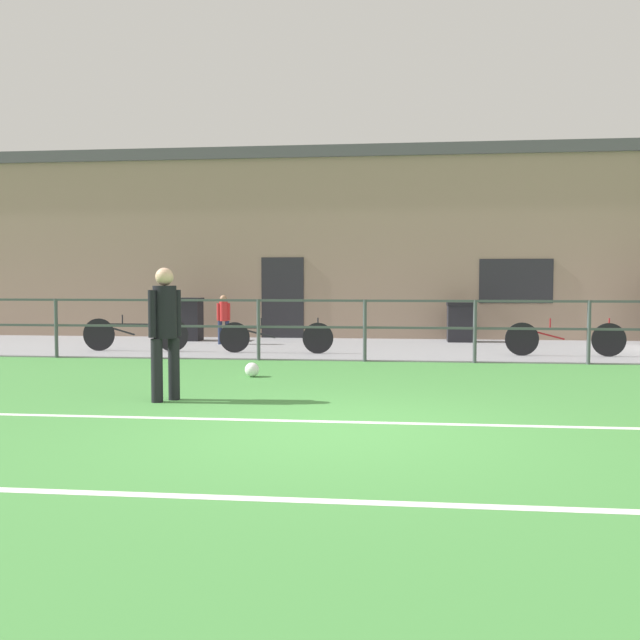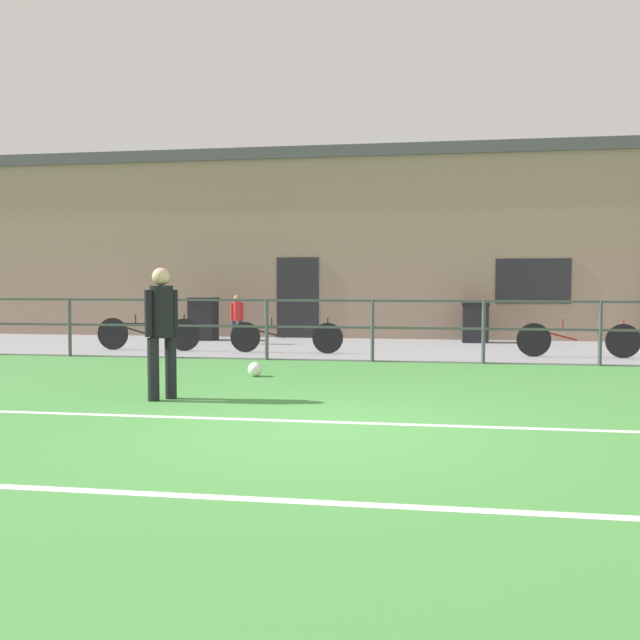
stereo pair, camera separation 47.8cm
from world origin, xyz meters
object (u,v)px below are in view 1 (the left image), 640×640
Objects in this scene: player_goalkeeper at (165,326)px; bicycle_parked_1 at (135,334)px; trash_bin_0 at (460,322)px; soccer_ball_match at (252,370)px; bicycle_parked_2 at (565,339)px; trash_bin_1 at (188,319)px; spectator_child at (224,316)px; bicycle_parked_0 at (276,337)px.

bicycle_parked_1 is (-2.62, 5.77, -0.57)m from player_goalkeeper.
soccer_ball_match is at bearing -119.73° from trash_bin_0.
trash_bin_1 is (-8.42, 2.70, 0.19)m from bicycle_parked_2.
soccer_ball_match is at bearing 23.96° from player_goalkeeper.
spectator_child is 2.33m from bicycle_parked_1.
player_goalkeeper is 1.45× the size of spectator_child.
bicycle_parked_1 is (-3.00, 0.05, 0.03)m from bicycle_parked_0.
trash_bin_0 is 0.91× the size of trash_bin_1.
bicycle_parked_2 is at bearing -7.86° from player_goalkeeper.
spectator_child is 0.49× the size of bicycle_parked_0.
player_goalkeeper is at bearing -65.59° from bicycle_parked_1.
bicycle_parked_1 reaches higher than bicycle_parked_0.
bicycle_parked_0 is at bearing 93.81° from soccer_ball_match.
trash_bin_0 is (-1.76, 3.09, 0.14)m from bicycle_parked_2.
trash_bin_1 is at bearing 134.21° from bicycle_parked_0.
player_goalkeeper is 5.76m from bicycle_parked_0.
spectator_child reaches higher than trash_bin_1.
trash_bin_0 is (3.98, 3.14, 0.15)m from bicycle_parked_0.
trash_bin_1 is at bearing 83.36° from bicycle_parked_1.
trash_bin_0 is at bearing 38.30° from bicycle_parked_0.
spectator_child is at bearing 108.67° from soccer_ball_match.
trash_bin_1 is at bearing -60.58° from spectator_child.
player_goalkeeper is 0.73× the size of bicycle_parked_1.
bicycle_parked_2 is (6.11, 5.77, -0.58)m from player_goalkeeper.
trash_bin_1 is at bearing 162.19° from bicycle_parked_2.
player_goalkeeper is 6.36m from bicycle_parked_1.
spectator_child is (-1.18, 7.57, -0.27)m from player_goalkeeper.
spectator_child is at bearing 51.43° from bicycle_parked_1.
trash_bin_0 is (4.36, 8.85, -0.44)m from player_goalkeeper.
trash_bin_1 is (-2.91, 6.18, 0.44)m from soccer_ball_match.
bicycle_parked_0 reaches higher than soccer_ball_match.
trash_bin_0 is 6.67m from trash_bin_1.
player_goalkeeper is at bearing -74.79° from trash_bin_1.
player_goalkeeper is 8.43m from bicycle_parked_2.
trash_bin_1 reaches higher than bicycle_parked_0.
trash_bin_0 is at bearing 3.29° from trash_bin_1.
bicycle_parked_0 is 5.07m from trash_bin_0.
spectator_child reaches higher than soccer_ball_match.
bicycle_parked_0 is (1.56, -1.86, -0.32)m from spectator_child.
trash_bin_1 is at bearing 115.22° from soccer_ball_match.
bicycle_parked_0 is (-0.23, 3.42, 0.24)m from soccer_ball_match.
player_goalkeeper is at bearing -93.80° from bicycle_parked_0.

